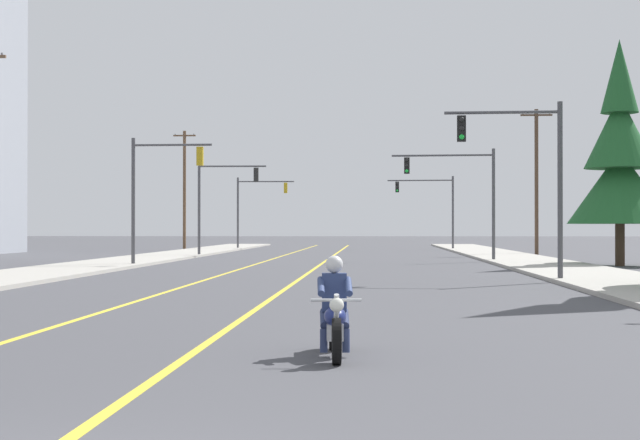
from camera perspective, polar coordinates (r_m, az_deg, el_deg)
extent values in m
cube|color=yellow|center=(51.27, 0.21, -2.54)|extent=(0.16, 100.00, 0.01)
cube|color=yellow|center=(51.55, -3.47, -2.53)|extent=(0.16, 100.00, 0.01)
cube|color=#ADA89E|center=(46.93, 13.35, -2.64)|extent=(4.40, 110.00, 0.14)
cube|color=#ADA89E|center=(48.04, -12.72, -2.59)|extent=(4.40, 110.00, 0.14)
cylinder|color=black|center=(13.12, 0.99, -7.24)|extent=(0.17, 0.65, 0.64)
cylinder|color=black|center=(14.66, 0.79, -6.53)|extent=(0.17, 0.65, 0.64)
cylinder|color=silver|center=(13.19, 0.98, -5.83)|extent=(0.09, 0.33, 0.68)
sphere|color=white|center=(13.02, 1.00, -5.09)|extent=(0.20, 0.20, 0.20)
cylinder|color=silver|center=(13.22, 0.97, -4.80)|extent=(0.70, 0.09, 0.04)
ellipsoid|color=navy|center=(13.74, 0.90, -5.76)|extent=(0.36, 0.58, 0.28)
cube|color=silver|center=(13.88, 0.89, -6.66)|extent=(0.27, 0.46, 0.24)
cube|color=black|center=(14.19, 0.85, -5.84)|extent=(0.32, 0.54, 0.12)
cube|color=navy|center=(14.58, 0.80, -5.38)|extent=(0.23, 0.37, 0.08)
cylinder|color=silver|center=(14.29, 0.27, -6.77)|extent=(0.12, 0.55, 0.08)
cube|color=navy|center=(14.12, 0.85, -4.32)|extent=(0.38, 0.27, 0.56)
sphere|color=silver|center=(14.07, 0.86, -2.66)|extent=(0.26, 0.26, 0.26)
cylinder|color=navy|center=(14.01, 1.45, -5.91)|extent=(0.17, 0.45, 0.30)
cylinder|color=navy|center=(13.87, 1.56, -7.21)|extent=(0.12, 0.16, 0.35)
cylinder|color=navy|center=(13.86, 1.71, -3.98)|extent=(0.14, 0.53, 0.27)
cylinder|color=navy|center=(14.00, 0.30, -5.91)|extent=(0.17, 0.45, 0.30)
cylinder|color=navy|center=(13.86, 0.23, -7.22)|extent=(0.12, 0.16, 0.35)
cylinder|color=navy|center=(13.85, 0.06, -3.98)|extent=(0.14, 0.53, 0.27)
cylinder|color=#47474C|center=(33.78, 14.13, 1.64)|extent=(0.18, 0.18, 6.20)
cylinder|color=#47474C|center=(33.75, 10.79, 6.32)|extent=(3.95, 0.25, 0.11)
cube|color=black|center=(33.58, 8.43, 5.41)|extent=(0.31, 0.25, 0.90)
sphere|color=black|center=(33.46, 8.45, 5.95)|extent=(0.18, 0.18, 0.18)
sphere|color=black|center=(33.43, 8.45, 5.44)|extent=(0.18, 0.18, 0.18)
sphere|color=green|center=(33.40, 8.45, 4.93)|extent=(0.18, 0.18, 0.18)
cylinder|color=#47474C|center=(46.96, -11.08, 1.05)|extent=(0.18, 0.18, 6.20)
cylinder|color=#47474C|center=(46.61, -8.79, 4.45)|extent=(3.85, 0.24, 0.11)
cube|color=#B79319|center=(46.26, -7.17, 3.80)|extent=(0.31, 0.25, 0.90)
sphere|color=black|center=(46.44, -7.13, 4.15)|extent=(0.18, 0.18, 0.18)
sphere|color=black|center=(46.41, -7.13, 3.78)|extent=(0.18, 0.18, 0.18)
sphere|color=green|center=(46.39, -7.13, 3.41)|extent=(0.18, 0.18, 0.18)
cylinder|color=#47474C|center=(53.08, 10.31, 0.88)|extent=(0.18, 0.18, 6.20)
cylinder|color=#47474C|center=(53.11, 7.31, 3.84)|extent=(5.56, 0.45, 0.11)
cube|color=black|center=(53.09, 5.20, 3.25)|extent=(0.31, 0.26, 0.90)
sphere|color=black|center=(52.96, 5.20, 3.58)|extent=(0.18, 0.18, 0.18)
sphere|color=black|center=(52.94, 5.20, 3.26)|extent=(0.18, 0.18, 0.18)
sphere|color=green|center=(52.92, 5.20, 2.94)|extent=(0.18, 0.18, 0.18)
cylinder|color=#47474C|center=(62.44, -7.22, 0.68)|extent=(0.18, 0.18, 6.20)
cylinder|color=#47474C|center=(62.24, -5.23, 3.21)|extent=(4.36, 0.20, 0.11)
cube|color=black|center=(62.03, -3.83, 2.71)|extent=(0.31, 0.25, 0.90)
sphere|color=black|center=(62.21, -3.82, 2.98)|extent=(0.18, 0.18, 0.18)
sphere|color=black|center=(62.19, -3.82, 2.71)|extent=(0.18, 0.18, 0.18)
sphere|color=green|center=(62.17, -3.82, 2.43)|extent=(0.18, 0.18, 0.18)
cylinder|color=#47474C|center=(80.81, 7.93, 0.42)|extent=(0.18, 0.18, 6.20)
cylinder|color=#47474C|center=(80.91, 5.99, 2.37)|extent=(5.48, 0.48, 0.11)
cube|color=black|center=(80.94, 4.63, 1.97)|extent=(0.32, 0.26, 0.90)
sphere|color=black|center=(80.80, 4.62, 2.19)|extent=(0.18, 0.18, 0.18)
sphere|color=black|center=(80.79, 4.62, 1.98)|extent=(0.18, 0.18, 0.18)
sphere|color=green|center=(80.77, 4.62, 1.77)|extent=(0.18, 0.18, 0.18)
cylinder|color=#47474C|center=(82.76, -4.92, 0.40)|extent=(0.18, 0.18, 6.20)
cylinder|color=#47474C|center=(82.64, -3.24, 2.30)|extent=(4.86, 0.30, 0.11)
cube|color=#B79319|center=(82.50, -2.06, 1.93)|extent=(0.31, 0.25, 0.90)
sphere|color=black|center=(82.67, -2.06, 2.13)|extent=(0.18, 0.18, 0.18)
sphere|color=black|center=(82.66, -2.06, 1.92)|extent=(0.18, 0.18, 0.18)
sphere|color=green|center=(82.65, -2.06, 1.71)|extent=(0.18, 0.18, 0.18)
cylinder|color=slate|center=(42.41, -18.44, 9.37)|extent=(0.08, 0.08, 0.12)
cylinder|color=#4C3828|center=(67.18, 12.79, 2.22)|extent=(0.26, 0.26, 10.00)
cube|color=#4C3828|center=(67.55, 12.78, 6.12)|extent=(2.16, 0.12, 0.12)
cylinder|color=slate|center=(67.42, 12.01, 6.22)|extent=(0.08, 0.08, 0.12)
cylinder|color=slate|center=(67.72, 13.54, 6.19)|extent=(0.08, 0.08, 0.12)
cylinder|color=brown|center=(80.97, -8.09, 1.76)|extent=(0.26, 0.26, 10.00)
cube|color=brown|center=(81.28, -8.08, 5.01)|extent=(1.88, 0.12, 0.12)
cylinder|color=slate|center=(81.45, -8.63, 5.07)|extent=(0.08, 0.08, 0.12)
cylinder|color=slate|center=(81.14, -7.53, 5.09)|extent=(0.08, 0.08, 0.12)
cylinder|color=#423023|center=(48.80, 17.45, -1.42)|extent=(0.46, 0.46, 2.06)
cone|color=#1E5628|center=(48.84, 17.45, 1.90)|extent=(5.04, 5.04, 3.61)
cone|color=#1E5628|center=(49.02, 17.44, 5.07)|extent=(3.42, 3.42, 3.61)
cone|color=#1E5628|center=(49.36, 17.43, 8.20)|extent=(1.81, 1.81, 3.61)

